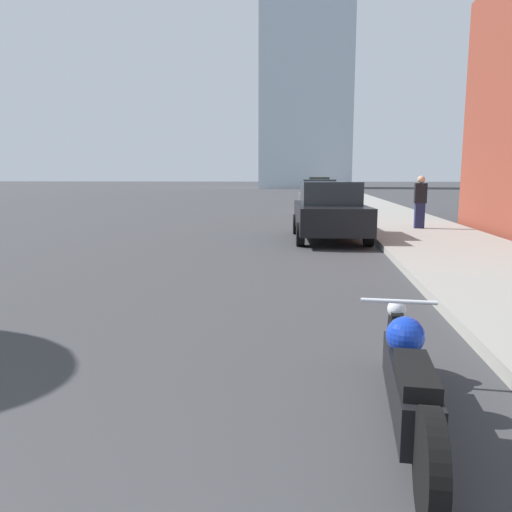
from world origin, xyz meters
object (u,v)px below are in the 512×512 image
at_px(parked_car_black, 329,211).
at_px(parked_car_silver, 316,185).
at_px(parked_car_white, 320,195).
at_px(pedestrian, 420,202).
at_px(parked_car_yellow, 319,189).
at_px(parked_car_blue, 319,187).
at_px(motorcycle, 408,378).

height_order(parked_car_black, parked_car_silver, parked_car_silver).
relative_size(parked_car_white, pedestrian, 2.74).
bearing_deg(parked_car_yellow, parked_car_blue, 87.13).
height_order(parked_car_blue, pedestrian, pedestrian).
bearing_deg(parked_car_silver, parked_car_black, -95.34).
xyz_separation_m(motorcycle, parked_car_white, (-0.33, 21.94, 0.47)).
xyz_separation_m(parked_car_white, parked_car_blue, (0.16, 24.75, -0.02)).
bearing_deg(parked_car_blue, parked_car_white, -90.06).
bearing_deg(parked_car_white, parked_car_yellow, 92.74).
height_order(parked_car_silver, pedestrian, pedestrian).
distance_m(motorcycle, parked_car_black, 10.60).
xyz_separation_m(parked_car_white, parked_car_yellow, (0.06, 12.93, 0.02)).
bearing_deg(parked_car_white, parked_car_black, -86.48).
height_order(parked_car_yellow, pedestrian, pedestrian).
bearing_deg(pedestrian, parked_car_blue, 94.67).
xyz_separation_m(parked_car_yellow, parked_car_silver, (-0.09, 22.78, -0.03)).
xyz_separation_m(parked_car_white, parked_car_silver, (-0.03, 35.70, -0.00)).
relative_size(parked_car_black, pedestrian, 2.80).
distance_m(parked_car_black, parked_car_silver, 47.06).
height_order(parked_car_black, parked_car_yellow, parked_car_yellow).
bearing_deg(parked_car_white, parked_car_silver, 93.05).
distance_m(motorcycle, parked_car_white, 21.95).
relative_size(parked_car_white, parked_car_silver, 1.11).
bearing_deg(parked_car_silver, motorcycle, -95.14).
bearing_deg(pedestrian, parked_car_silver, 93.78).
bearing_deg(parked_car_silver, parked_car_blue, -94.49).
relative_size(motorcycle, parked_car_white, 0.56).
bearing_deg(parked_car_blue, pedestrian, -85.02).
relative_size(parked_car_silver, pedestrian, 2.47).
bearing_deg(pedestrian, parked_car_white, 107.51).
relative_size(parked_car_yellow, parked_car_blue, 1.04).
distance_m(motorcycle, parked_car_blue, 46.69).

